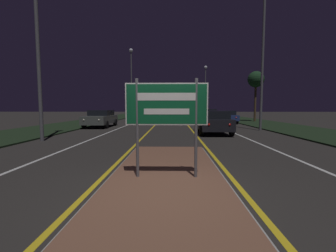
{
  "coord_description": "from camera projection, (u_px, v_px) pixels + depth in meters",
  "views": [
    {
      "loc": [
        0.14,
        -4.51,
        1.7
      ],
      "look_at": [
        0.0,
        2.05,
        1.15
      ],
      "focal_mm": 24.0,
      "sensor_mm": 36.0,
      "label": 1
    }
  ],
  "objects": [
    {
      "name": "ground_plane",
      "position": [
        166.0,
        190.0,
        4.64
      ],
      "size": [
        160.0,
        160.0,
        0.0
      ],
      "primitive_type": "plane",
      "color": "#282623"
    },
    {
      "name": "roadside_palm_right",
      "position": [
        256.0,
        80.0,
        25.6
      ],
      "size": [
        1.84,
        1.84,
        5.72
      ],
      "color": "#4C3823",
      "rests_on": "verge_right"
    },
    {
      "name": "car_approaching_0",
      "position": [
        101.0,
        118.0,
        19.36
      ],
      "size": [
        2.02,
        4.48,
        1.45
      ],
      "color": "#4C514C",
      "rests_on": "ground_plane"
    },
    {
      "name": "median_island",
      "position": [
        167.0,
        179.0,
        5.19
      ],
      "size": [
        2.74,
        8.03,
        0.1
      ],
      "color": "#999993",
      "rests_on": "ground_plane"
    },
    {
      "name": "streetlight_left_far",
      "position": [
        131.0,
        73.0,
        34.85
      ],
      "size": [
        0.57,
        0.57,
        10.73
      ],
      "color": "#56565B",
      "rests_on": "ground_plane"
    },
    {
      "name": "highway_sign",
      "position": [
        167.0,
        109.0,
        5.05
      ],
      "size": [
        1.86,
        0.07,
        2.24
      ],
      "color": "#56565B",
      "rests_on": "median_island"
    },
    {
      "name": "car_receding_3",
      "position": [
        186.0,
        111.0,
        47.29
      ],
      "size": [
        2.03,
        4.79,
        1.52
      ],
      "color": "#4C514C",
      "rests_on": "ground_plane"
    },
    {
      "name": "lane_line_white_right",
      "position": [
        204.0,
        120.0,
        29.46
      ],
      "size": [
        0.12,
        70.0,
        0.01
      ],
      "color": "silver",
      "rests_on": "ground_plane"
    },
    {
      "name": "centre_line_yellow_left",
      "position": [
        160.0,
        120.0,
        29.58
      ],
      "size": [
        0.12,
        70.0,
        0.01
      ],
      "color": "gold",
      "rests_on": "ground_plane"
    },
    {
      "name": "streetlight_left_near",
      "position": [
        36.0,
        0.0,
        10.75
      ],
      "size": [
        0.58,
        0.58,
        10.25
      ],
      "color": "#56565B",
      "rests_on": "ground_plane"
    },
    {
      "name": "streetlight_right_near",
      "position": [
        264.0,
        33.0,
        15.92
      ],
      "size": [
        0.59,
        0.59,
        10.38
      ],
      "color": "#56565B",
      "rests_on": "ground_plane"
    },
    {
      "name": "verge_left",
      "position": [
        86.0,
        122.0,
        24.77
      ],
      "size": [
        5.0,
        100.0,
        0.08
      ],
      "color": "black",
      "rests_on": "ground_plane"
    },
    {
      "name": "verge_right",
      "position": [
        259.0,
        123.0,
        24.36
      ],
      "size": [
        5.0,
        100.0,
        0.08
      ],
      "color": "black",
      "rests_on": "ground_plane"
    },
    {
      "name": "car_receding_2",
      "position": [
        210.0,
        113.0,
        35.28
      ],
      "size": [
        2.04,
        4.19,
        1.41
      ],
      "color": "#4C514C",
      "rests_on": "ground_plane"
    },
    {
      "name": "streetlight_right_far",
      "position": [
        205.0,
        82.0,
        43.31
      ],
      "size": [
        0.6,
        0.6,
        9.65
      ],
      "color": "#56565B",
      "rests_on": "ground_plane"
    },
    {
      "name": "edge_line_white_left",
      "position": [
        117.0,
        120.0,
        29.7
      ],
      "size": [
        0.1,
        70.0,
        0.01
      ],
      "color": "silver",
      "rests_on": "ground_plane"
    },
    {
      "name": "car_receding_0",
      "position": [
        213.0,
        122.0,
        14.46
      ],
      "size": [
        2.01,
        4.06,
        1.47
      ],
      "color": "black",
      "rests_on": "ground_plane"
    },
    {
      "name": "car_receding_1",
      "position": [
        225.0,
        116.0,
        24.26
      ],
      "size": [
        1.96,
        4.57,
        1.35
      ],
      "color": "navy",
      "rests_on": "ground_plane"
    },
    {
      "name": "centre_line_yellow_right",
      "position": [
        184.0,
        120.0,
        29.51
      ],
      "size": [
        0.12,
        70.0,
        0.01
      ],
      "color": "gold",
      "rests_on": "ground_plane"
    },
    {
      "name": "lane_line_white_left",
      "position": [
        140.0,
        120.0,
        29.64
      ],
      "size": [
        0.12,
        70.0,
        0.01
      ],
      "color": "silver",
      "rests_on": "ground_plane"
    },
    {
      "name": "edge_line_white_right",
      "position": [
        227.0,
        120.0,
        29.39
      ],
      "size": [
        0.1,
        70.0,
        0.01
      ],
      "color": "silver",
      "rests_on": "ground_plane"
    }
  ]
}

